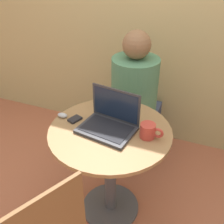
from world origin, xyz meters
name	(u,v)px	position (x,y,z in m)	size (l,w,h in m)	color
ground_plane	(110,207)	(0.00, 0.00, 0.00)	(12.00, 12.00, 0.00)	#B26042
back_wall	(158,8)	(0.00, 1.09, 1.30)	(7.00, 0.05, 2.60)	tan
round_table	(110,154)	(0.00, 0.00, 0.56)	(0.79, 0.79, 0.76)	#4C4C51
laptop	(110,121)	(-0.01, 0.01, 0.81)	(0.37, 0.30, 0.24)	#2D2D33
cell_phone	(75,119)	(-0.26, 0.01, 0.77)	(0.08, 0.10, 0.02)	black
computer_mouse	(63,115)	(-0.35, 0.01, 0.78)	(0.07, 0.04, 0.03)	#B2B2B7
coffee_cup	(149,131)	(0.24, 0.02, 0.81)	(0.14, 0.09, 0.09)	#B2382D
person_seated	(135,109)	(-0.04, 0.68, 0.51)	(0.38, 0.60, 1.23)	#3D4766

